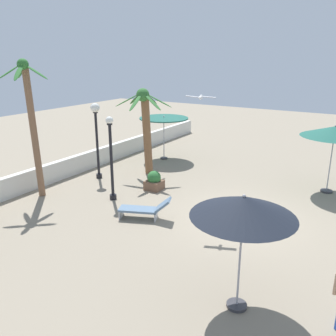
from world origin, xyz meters
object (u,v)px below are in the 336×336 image
(palm_tree_0, at_px, (31,117))
(lamp_post_1, at_px, (96,128))
(patio_umbrella_2, at_px, (164,120))
(lounge_chair_0, at_px, (145,209))
(planter, at_px, (154,181))
(palm_tree_1, at_px, (146,122))
(patio_umbrella_0, at_px, (243,207))
(patio_umbrella_1, at_px, (335,132))
(seagull_0, at_px, (201,97))
(lamp_post_2, at_px, (111,156))

(palm_tree_0, distance_m, lamp_post_1, 3.26)
(patio_umbrella_2, bearing_deg, palm_tree_0, 169.42)
(lounge_chair_0, xyz_separation_m, planter, (2.68, 1.39, -0.01))
(lamp_post_1, relative_size, planter, 4.24)
(palm_tree_1, relative_size, lounge_chair_0, 2.18)
(patio_umbrella_0, distance_m, patio_umbrella_2, 12.83)
(patio_umbrella_0, distance_m, patio_umbrella_1, 9.14)
(patio_umbrella_0, bearing_deg, patio_umbrella_2, 39.86)
(palm_tree_1, distance_m, seagull_0, 5.73)
(planter, bearing_deg, lamp_post_2, 156.07)
(patio_umbrella_1, height_order, palm_tree_0, palm_tree_0)
(patio_umbrella_1, bearing_deg, patio_umbrella_2, 85.30)
(lamp_post_1, bearing_deg, lounge_chair_0, -119.62)
(palm_tree_0, height_order, palm_tree_1, palm_tree_0)
(patio_umbrella_0, bearing_deg, lamp_post_1, 59.55)
(patio_umbrella_1, relative_size, lounge_chair_0, 1.51)
(palm_tree_1, height_order, lamp_post_1, palm_tree_1)
(lamp_post_2, bearing_deg, seagull_0, -86.32)
(lamp_post_1, distance_m, lounge_chair_0, 5.60)
(planter, bearing_deg, seagull_0, -118.26)
(seagull_0, bearing_deg, patio_umbrella_2, 41.09)
(patio_umbrella_2, distance_m, palm_tree_0, 7.78)
(patio_umbrella_2, height_order, lamp_post_1, lamp_post_1)
(patio_umbrella_0, relative_size, palm_tree_0, 0.51)
(patio_umbrella_2, relative_size, seagull_0, 2.78)
(patio_umbrella_1, distance_m, palm_tree_1, 8.34)
(lamp_post_2, distance_m, lounge_chair_0, 2.79)
(lamp_post_1, xyz_separation_m, seagull_0, (-1.49, -6.11, 1.91))
(palm_tree_1, xyz_separation_m, lamp_post_1, (-1.67, 1.64, -0.21))
(patio_umbrella_1, bearing_deg, lamp_post_2, 126.62)
(palm_tree_0, bearing_deg, seagull_0, -76.42)
(palm_tree_1, xyz_separation_m, lounge_chair_0, (-4.24, -2.89, -2.27))
(lounge_chair_0, relative_size, seagull_0, 1.99)
(patio_umbrella_1, height_order, seagull_0, seagull_0)
(patio_umbrella_0, relative_size, seagull_0, 2.91)
(lounge_chair_0, relative_size, planter, 2.30)
(lounge_chair_0, distance_m, seagull_0, 4.41)
(patio_umbrella_0, distance_m, palm_tree_1, 10.26)
(patio_umbrella_2, bearing_deg, seagull_0, -138.91)
(seagull_0, bearing_deg, lounge_chair_0, 124.56)
(patio_umbrella_2, bearing_deg, patio_umbrella_1, -94.70)
(lounge_chair_0, bearing_deg, seagull_0, -55.44)
(palm_tree_1, relative_size, lamp_post_2, 1.24)
(patio_umbrella_0, bearing_deg, patio_umbrella_1, -3.75)
(patio_umbrella_0, xyz_separation_m, lamp_post_2, (3.63, 6.79, -0.68))
(patio_umbrella_1, xyz_separation_m, planter, (-3.66, 6.58, -2.28))
(palm_tree_1, bearing_deg, seagull_0, -125.22)
(patio_umbrella_1, height_order, lounge_chair_0, patio_umbrella_1)
(lamp_post_1, bearing_deg, palm_tree_1, -44.46)
(patio_umbrella_0, xyz_separation_m, planter, (5.47, 5.98, -2.17))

